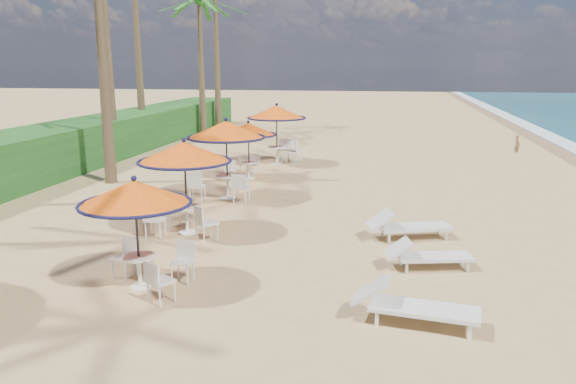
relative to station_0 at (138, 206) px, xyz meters
name	(u,v)px	position (x,y,z in m)	size (l,w,h in m)	color
ground	(389,299)	(4.77, 0.30, -1.65)	(160.00, 160.00, 0.00)	tan
scrub_hedge	(62,148)	(-8.73, 11.30, -0.75)	(3.00, 40.00, 1.80)	#194716
station_0	(138,206)	(0.00, 0.00, 0.00)	(2.16, 2.16, 2.25)	black
station_1	(183,164)	(-0.45, 3.59, 0.18)	(2.39, 2.39, 2.49)	black
station_2	(225,137)	(-0.50, 7.45, 0.36)	(2.53, 2.53, 2.63)	black
station_3	(248,136)	(-0.63, 10.73, -0.01)	(2.15, 2.15, 2.24)	black
station_4	(279,119)	(-0.11, 14.13, 0.30)	(2.55, 2.58, 2.66)	black
lounger_near	(411,304)	(5.13, -0.66, -1.29)	(2.18, 0.95, 0.75)	silver
lounger_mid	(426,255)	(5.51, 2.07, -1.34)	(1.94, 1.00, 0.66)	silver
lounger_far	(406,225)	(5.14, 4.14, -1.29)	(2.21, 1.32, 0.76)	silver
palm_6	(199,9)	(-6.80, 23.56, 5.78)	(5.00, 5.00, 8.16)	brown
person	(517,144)	(10.74, 19.09, -1.16)	(0.35, 0.23, 0.96)	brown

